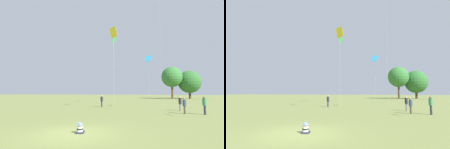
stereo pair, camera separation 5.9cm
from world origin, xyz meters
The scene contains 11 objects.
ground_plane centered at (0.00, 0.00, 0.00)m, with size 300.00×300.00×0.00m, color olive.
seated_toddler centered at (0.33, 0.15, 0.23)m, with size 0.51×0.58×0.56m.
person_standing_0 centered at (6.80, 10.96, 0.95)m, with size 0.47×0.47×1.61m.
person_standing_1 centered at (8.63, 10.75, 1.08)m, with size 0.51×0.51×1.82m.
person_standing_2 centered at (6.62, 13.74, 1.02)m, with size 0.48×0.48×1.70m.
person_standing_3 centered at (-4.23, 16.49, 1.04)m, with size 0.45×0.45×1.75m.
kite_0 centered at (-1.66, 13.94, 10.30)m, with size 1.29×1.11×11.16m.
kite_1 centered at (2.88, 16.27, 6.81)m, with size 1.13×0.91×7.43m.
kite_3 centered at (-4.05, 23.23, 11.68)m, with size 0.77×0.81×12.73m.
distant_tree_0 centered at (13.79, 58.16, 5.92)m, with size 7.91×7.91×9.89m.
distant_tree_1 centered at (7.82, 55.38, 7.54)m, with size 7.10×7.10×11.13m.
Camera 2 is at (4.75, -8.63, 2.20)m, focal length 28.00 mm.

